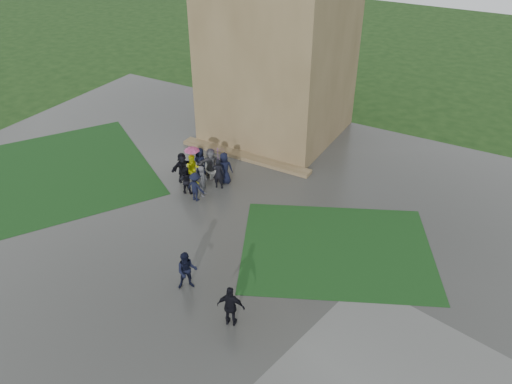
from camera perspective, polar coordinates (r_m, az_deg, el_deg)
The scene contains 9 objects.
ground at distance 24.74m, azimuth -14.07°, elevation -6.55°, with size 120.00×120.00×0.00m, color black.
plaza at distance 25.86m, azimuth -11.15°, elevation -4.16°, with size 34.00×34.00×0.02m, color #343431.
lawn_inset_left at distance 32.39m, azimuth -20.59°, elevation 2.39°, with size 11.00×9.00×0.01m, color black.
lawn_inset_right at distance 24.41m, azimuth 9.21°, elevation -6.42°, with size 9.00×7.00×0.01m, color black.
tower_plinth at distance 31.61m, azimuth -1.32°, elevation 4.10°, with size 9.00×0.80×0.22m, color brown.
bench at distance 29.78m, azimuth -5.45°, elevation 2.68°, with size 1.44×0.95×0.80m.
visitor_cluster at distance 28.59m, azimuth -6.01°, elevation 2.76°, with size 3.35×3.64×2.53m.
pedestrian_mid at distance 21.72m, azimuth -7.89°, elevation -8.90°, with size 0.90×0.51×1.84m, color black.
pedestrian_near at distance 20.00m, azimuth -2.89°, elevation -12.92°, with size 1.11×0.63×1.90m, color black.
Camera 1 is at (14.38, -13.15, 15.25)m, focal length 35.00 mm.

